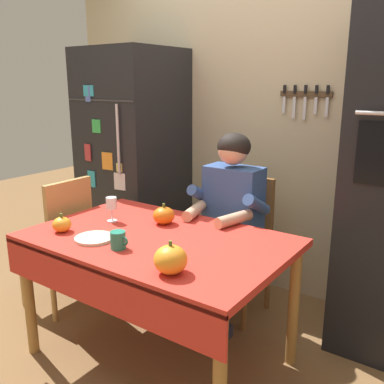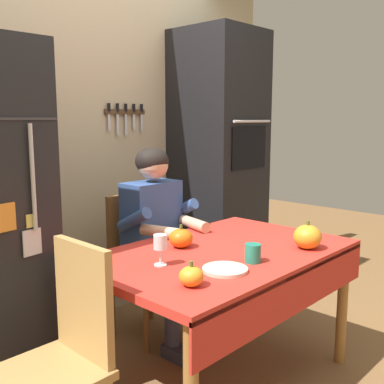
{
  "view_description": "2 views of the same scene",
  "coord_description": "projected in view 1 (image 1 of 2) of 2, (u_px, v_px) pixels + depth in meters",
  "views": [
    {
      "loc": [
        1.39,
        -1.55,
        1.55
      ],
      "look_at": [
        0.14,
        0.23,
        0.98
      ],
      "focal_mm": 39.63,
      "sensor_mm": 36.0,
      "label": 1
    },
    {
      "loc": [
        -1.78,
        -1.37,
        1.42
      ],
      "look_at": [
        -0.14,
        0.18,
        1.06
      ],
      "focal_mm": 42.66,
      "sensor_mm": 36.0,
      "label": 2
    }
  ],
  "objects": [
    {
      "name": "pumpkin_medium",
      "position": [
        62.0,
        224.0,
        2.34
      ],
      "size": [
        0.1,
        0.1,
        0.11
      ],
      "color": "orange",
      "rests_on": "dining_table"
    },
    {
      "name": "pumpkin_large",
      "position": [
        164.0,
        215.0,
        2.47
      ],
      "size": [
        0.13,
        0.13,
        0.12
      ],
      "color": "orange",
      "rests_on": "dining_table"
    },
    {
      "name": "coffee_mug",
      "position": [
        118.0,
        240.0,
        2.1
      ],
      "size": [
        0.11,
        0.08,
        0.09
      ],
      "color": "#237F66",
      "rests_on": "dining_table"
    },
    {
      "name": "wine_glass",
      "position": [
        111.0,
        204.0,
        2.5
      ],
      "size": [
        0.06,
        0.06,
        0.15
      ],
      "color": "white",
      "rests_on": "dining_table"
    },
    {
      "name": "serving_tray",
      "position": [
        94.0,
        238.0,
        2.23
      ],
      "size": [
        0.21,
        0.21,
        0.02
      ],
      "primitive_type": "cylinder",
      "color": "beige",
      "rests_on": "dining_table"
    },
    {
      "name": "refrigerator",
      "position": [
        134.0,
        164.0,
        3.45
      ],
      "size": [
        0.68,
        0.71,
        1.8
      ],
      "color": "black",
      "rests_on": "ground"
    },
    {
      "name": "chair_left_side",
      "position": [
        62.0,
        239.0,
        2.89
      ],
      "size": [
        0.4,
        0.4,
        0.93
      ],
      "color": "tan",
      "rests_on": "ground"
    },
    {
      "name": "pumpkin_small",
      "position": [
        171.0,
        259.0,
        1.83
      ],
      "size": [
        0.15,
        0.15,
        0.15
      ],
      "color": "orange",
      "rests_on": "dining_table"
    },
    {
      "name": "back_wall_assembly",
      "position": [
        270.0,
        117.0,
        3.1
      ],
      "size": [
        3.7,
        0.13,
        2.6
      ],
      "color": "#BCAD89",
      "rests_on": "ground"
    },
    {
      "name": "seated_person",
      "position": [
        228.0,
        214.0,
        2.68
      ],
      "size": [
        0.47,
        0.55,
        1.25
      ],
      "color": "#38384C",
      "rests_on": "ground"
    },
    {
      "name": "chair_behind_person",
      "position": [
        241.0,
        238.0,
        2.89
      ],
      "size": [
        0.4,
        0.4,
        0.93
      ],
      "color": "brown",
      "rests_on": "ground"
    },
    {
      "name": "dining_table",
      "position": [
        155.0,
        252.0,
        2.28
      ],
      "size": [
        1.4,
        0.9,
        0.74
      ],
      "color": "#9E6B33",
      "rests_on": "ground"
    },
    {
      "name": "ground_plane",
      "position": [
        149.0,
        365.0,
        2.39
      ],
      "size": [
        10.0,
        10.0,
        0.0
      ],
      "primitive_type": "plane",
      "color": "brown",
      "rests_on": "ground"
    }
  ]
}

